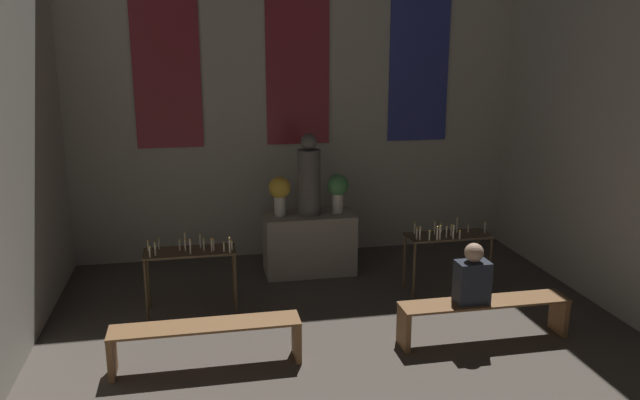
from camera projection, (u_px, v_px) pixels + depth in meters
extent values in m
cube|color=#B2AD9E|center=(297.00, 78.00, 9.38)|extent=(7.02, 0.12, 5.47)
cube|color=maroon|center=(165.00, 40.00, 8.81)|extent=(0.95, 0.03, 3.06)
cube|color=maroon|center=(297.00, 40.00, 9.17)|extent=(0.95, 0.03, 3.06)
cube|color=navy|center=(420.00, 41.00, 9.53)|extent=(0.95, 0.03, 3.06)
cube|color=gray|center=(309.00, 243.00, 9.00)|extent=(1.28, 0.64, 0.87)
cylinder|color=#5B5651|center=(309.00, 182.00, 8.78)|extent=(0.33, 0.33, 0.93)
sphere|color=#5B5651|center=(309.00, 142.00, 8.64)|extent=(0.23, 0.23, 0.23)
cylinder|color=beige|center=(280.00, 205.00, 8.78)|extent=(0.16, 0.16, 0.30)
sphere|color=gold|center=(280.00, 187.00, 8.71)|extent=(0.31, 0.31, 0.31)
cylinder|color=beige|center=(338.00, 202.00, 8.94)|extent=(0.16, 0.16, 0.30)
sphere|color=#4C9351|center=(338.00, 185.00, 8.87)|extent=(0.31, 0.31, 0.31)
cube|color=#473823|center=(190.00, 252.00, 7.58)|extent=(1.11, 0.45, 0.02)
cylinder|color=#473823|center=(146.00, 291.00, 7.39)|extent=(0.04, 0.04, 0.77)
cylinder|color=#473823|center=(236.00, 284.00, 7.59)|extent=(0.04, 0.04, 0.77)
cylinder|color=#473823|center=(148.00, 279.00, 7.76)|extent=(0.04, 0.04, 0.77)
cylinder|color=#473823|center=(234.00, 273.00, 7.96)|extent=(0.04, 0.04, 0.77)
cylinder|color=silver|center=(224.00, 248.00, 7.53)|extent=(0.02, 0.02, 0.10)
sphere|color=#F9CC4C|center=(224.00, 243.00, 7.51)|extent=(0.02, 0.02, 0.02)
cylinder|color=silver|center=(185.00, 246.00, 7.56)|extent=(0.02, 0.02, 0.14)
sphere|color=#F9CC4C|center=(185.00, 239.00, 7.54)|extent=(0.02, 0.02, 0.02)
cylinder|color=silver|center=(159.00, 245.00, 7.63)|extent=(0.02, 0.02, 0.11)
sphere|color=#F9CC4C|center=(159.00, 239.00, 7.61)|extent=(0.02, 0.02, 0.02)
cylinder|color=silver|center=(214.00, 245.00, 7.56)|extent=(0.02, 0.02, 0.13)
sphere|color=#F9CC4C|center=(213.00, 239.00, 7.54)|extent=(0.02, 0.02, 0.02)
cylinder|color=silver|center=(200.00, 242.00, 7.68)|extent=(0.02, 0.02, 0.15)
sphere|color=#F9CC4C|center=(200.00, 235.00, 7.65)|extent=(0.02, 0.02, 0.02)
cylinder|color=silver|center=(230.00, 246.00, 7.47)|extent=(0.02, 0.02, 0.18)
sphere|color=#F9CC4C|center=(229.00, 238.00, 7.45)|extent=(0.02, 0.02, 0.02)
cylinder|color=silver|center=(148.00, 246.00, 7.57)|extent=(0.02, 0.02, 0.11)
sphere|color=#F9CC4C|center=(148.00, 241.00, 7.55)|extent=(0.02, 0.02, 0.02)
cylinder|color=silver|center=(150.00, 253.00, 7.33)|extent=(0.02, 0.02, 0.11)
sphere|color=#F9CC4C|center=(149.00, 247.00, 7.31)|extent=(0.02, 0.02, 0.02)
cylinder|color=silver|center=(155.00, 250.00, 7.39)|extent=(0.02, 0.02, 0.15)
sphere|color=#F9CC4C|center=(155.00, 243.00, 7.37)|extent=(0.02, 0.02, 0.02)
cylinder|color=silver|center=(212.00, 246.00, 7.53)|extent=(0.02, 0.02, 0.14)
sphere|color=#F9CC4C|center=(211.00, 239.00, 7.51)|extent=(0.02, 0.02, 0.02)
cylinder|color=silver|center=(185.00, 240.00, 7.72)|extent=(0.02, 0.02, 0.16)
sphere|color=#F9CC4C|center=(185.00, 233.00, 7.69)|extent=(0.02, 0.02, 0.02)
cylinder|color=silver|center=(190.00, 247.00, 7.44)|extent=(0.02, 0.02, 0.16)
sphere|color=#F9CC4C|center=(190.00, 240.00, 7.42)|extent=(0.02, 0.02, 0.02)
cylinder|color=silver|center=(232.00, 246.00, 7.59)|extent=(0.02, 0.02, 0.10)
sphere|color=#F9CC4C|center=(232.00, 241.00, 7.58)|extent=(0.02, 0.02, 0.02)
cylinder|color=silver|center=(204.00, 246.00, 7.56)|extent=(0.02, 0.02, 0.13)
sphere|color=#F9CC4C|center=(204.00, 240.00, 7.54)|extent=(0.02, 0.02, 0.02)
cylinder|color=silver|center=(180.00, 246.00, 7.57)|extent=(0.02, 0.02, 0.12)
sphere|color=#F9CC4C|center=(179.00, 240.00, 7.56)|extent=(0.02, 0.02, 0.02)
cube|color=#473823|center=(448.00, 236.00, 8.21)|extent=(1.11, 0.45, 0.02)
cylinder|color=#473823|center=(414.00, 272.00, 8.02)|extent=(0.04, 0.04, 0.77)
cylinder|color=#473823|center=(490.00, 266.00, 8.22)|extent=(0.04, 0.04, 0.77)
cylinder|color=#473823|center=(404.00, 262.00, 8.39)|extent=(0.04, 0.04, 0.77)
cylinder|color=#473823|center=(477.00, 256.00, 8.59)|extent=(0.04, 0.04, 0.77)
cylinder|color=silver|center=(437.00, 234.00, 7.96)|extent=(0.02, 0.02, 0.17)
sphere|color=#F9CC4C|center=(438.00, 227.00, 7.94)|extent=(0.02, 0.02, 0.02)
cylinder|color=silver|center=(453.00, 233.00, 8.01)|extent=(0.02, 0.02, 0.16)
sphere|color=#F9CC4C|center=(454.00, 226.00, 7.99)|extent=(0.02, 0.02, 0.02)
cylinder|color=silver|center=(451.00, 231.00, 8.15)|extent=(0.02, 0.02, 0.13)
sphere|color=#F9CC4C|center=(451.00, 225.00, 8.13)|extent=(0.02, 0.02, 0.02)
cylinder|color=silver|center=(417.00, 234.00, 8.01)|extent=(0.02, 0.02, 0.13)
sphere|color=#F9CC4C|center=(417.00, 228.00, 7.99)|extent=(0.02, 0.02, 0.02)
cylinder|color=silver|center=(468.00, 229.00, 8.31)|extent=(0.02, 0.02, 0.09)
sphere|color=#F9CC4C|center=(468.00, 225.00, 8.30)|extent=(0.02, 0.02, 0.02)
cylinder|color=silver|center=(435.00, 229.00, 8.21)|extent=(0.02, 0.02, 0.16)
sphere|color=#F9CC4C|center=(435.00, 222.00, 8.19)|extent=(0.02, 0.02, 0.02)
cylinder|color=silver|center=(440.00, 234.00, 7.97)|extent=(0.02, 0.02, 0.17)
sphere|color=#F9CC4C|center=(440.00, 226.00, 7.95)|extent=(0.02, 0.02, 0.02)
cylinder|color=silver|center=(441.00, 228.00, 8.33)|extent=(0.02, 0.02, 0.10)
sphere|color=#F9CC4C|center=(442.00, 224.00, 8.31)|extent=(0.02, 0.02, 0.02)
cylinder|color=silver|center=(485.00, 228.00, 8.27)|extent=(0.02, 0.02, 0.13)
sphere|color=#F9CC4C|center=(485.00, 222.00, 8.25)|extent=(0.02, 0.02, 0.02)
cylinder|color=silver|center=(415.00, 229.00, 8.26)|extent=(0.02, 0.02, 0.13)
sphere|color=#F9CC4C|center=(415.00, 223.00, 8.24)|extent=(0.02, 0.02, 0.02)
cylinder|color=silver|center=(420.00, 234.00, 7.97)|extent=(0.02, 0.02, 0.15)
sphere|color=#F9CC4C|center=(420.00, 228.00, 7.95)|extent=(0.02, 0.02, 0.02)
cylinder|color=silver|center=(429.00, 236.00, 7.96)|extent=(0.02, 0.02, 0.11)
sphere|color=#F9CC4C|center=(430.00, 231.00, 7.94)|extent=(0.02, 0.02, 0.02)
cylinder|color=silver|center=(460.00, 235.00, 8.03)|extent=(0.02, 0.02, 0.09)
sphere|color=#F9CC4C|center=(460.00, 231.00, 8.02)|extent=(0.02, 0.02, 0.02)
cylinder|color=silver|center=(457.00, 226.00, 8.30)|extent=(0.02, 0.02, 0.18)
sphere|color=#F9CC4C|center=(457.00, 219.00, 8.27)|extent=(0.02, 0.02, 0.02)
cylinder|color=silver|center=(446.00, 233.00, 8.06)|extent=(0.02, 0.02, 0.14)
sphere|color=#F9CC4C|center=(447.00, 227.00, 8.04)|extent=(0.02, 0.02, 0.02)
cube|color=brown|center=(206.00, 325.00, 6.33)|extent=(1.92, 0.36, 0.03)
cube|color=brown|center=(112.00, 355.00, 6.21)|extent=(0.06, 0.32, 0.44)
cube|color=brown|center=(297.00, 338.00, 6.56)|extent=(0.06, 0.32, 0.44)
cube|color=brown|center=(485.00, 302.00, 6.90)|extent=(1.92, 0.36, 0.03)
cube|color=brown|center=(404.00, 329.00, 6.78)|extent=(0.06, 0.32, 0.44)
cube|color=brown|center=(559.00, 314.00, 7.14)|extent=(0.06, 0.32, 0.44)
cube|color=#282D38|center=(472.00, 282.00, 6.81)|extent=(0.36, 0.24, 0.47)
sphere|color=tan|center=(474.00, 253.00, 6.73)|extent=(0.21, 0.21, 0.21)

